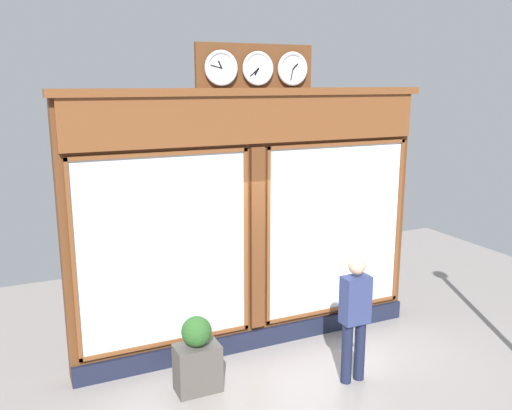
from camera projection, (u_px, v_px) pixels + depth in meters
shop_facade at (252, 220)px, 7.72m from camera, size 5.30×0.42×4.32m
pedestrian at (355, 314)px, 6.93m from camera, size 0.36×0.22×1.69m
planter_box at (198, 368)px, 6.84m from camera, size 0.56×0.36×0.61m
planter_shrub at (197, 331)px, 6.73m from camera, size 0.38×0.38×0.38m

